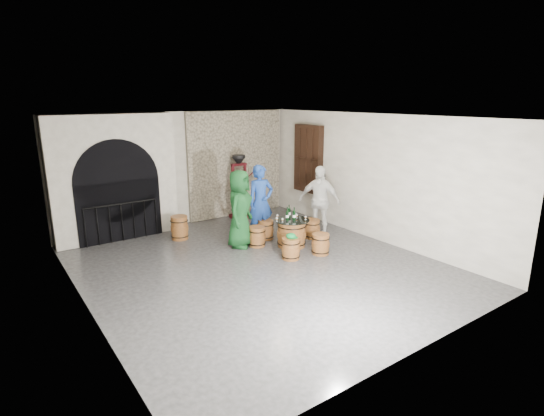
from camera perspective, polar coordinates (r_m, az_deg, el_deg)
ground at (r=9.37m, az=-1.80°, el=-7.83°), size 8.00×8.00×0.00m
wall_back at (r=12.35m, az=-12.23°, el=5.12°), size 8.00×0.00×8.00m
wall_front at (r=6.09m, az=19.49°, el=-5.29°), size 8.00×0.00×8.00m
wall_left at (r=7.60m, az=-24.46°, el=-1.86°), size 0.00×8.00×8.00m
wall_right at (r=11.16m, az=13.31°, el=4.05°), size 0.00×8.00×8.00m
ceiling at (r=8.66m, az=-1.97°, el=12.11°), size 8.00×8.00×0.00m
stone_facing_panel at (r=13.10m, az=-4.86°, el=5.94°), size 3.20×0.12×3.18m
arched_opening at (r=11.51m, az=-20.41°, el=3.74°), size 3.10×0.60×3.19m
shuttered_window at (r=12.74m, az=4.87°, el=6.59°), size 0.23×1.10×2.00m
barrel_table at (r=10.48m, az=2.65°, el=-3.39°), size 0.88×0.88×0.68m
barrel_stool_left at (r=10.51m, az=-2.04°, el=-3.85°), size 0.43×0.43×0.50m
barrel_stool_far at (r=11.03m, az=-0.87°, el=-2.93°), size 0.43×0.43×0.50m
barrel_stool_right at (r=11.16m, az=5.39°, el=-2.78°), size 0.43×0.43×0.50m
barrel_stool_near_right at (r=10.05m, az=6.55°, el=-4.83°), size 0.43×0.43×0.50m
barrel_stool_near_left at (r=9.70m, az=2.55°, el=-5.47°), size 0.43×0.43×0.50m
green_cap at (r=9.60m, az=2.59°, el=-3.79°), size 0.26×0.22×0.12m
person_green at (r=10.33m, az=-4.38°, el=-0.11°), size 1.11×1.05×1.91m
person_blue at (r=10.94m, az=-1.52°, el=0.81°), size 0.75×0.54×1.93m
person_white at (r=11.21m, az=6.35°, el=0.94°), size 0.95×1.18×1.88m
wine_bottle_left at (r=10.31m, az=2.08°, el=-0.94°), size 0.08×0.08×0.32m
wine_bottle_center at (r=10.32m, az=3.00°, el=-0.93°), size 0.08×0.08×0.32m
wine_bottle_right at (r=10.54m, az=2.31°, el=-0.59°), size 0.08×0.08×0.32m
tasting_glass_a at (r=10.16m, az=1.42°, el=-1.65°), size 0.05×0.05×0.10m
tasting_glass_b at (r=10.51m, az=3.34°, el=-1.10°), size 0.05×0.05×0.10m
tasting_glass_c at (r=10.48m, az=0.74°, el=-1.13°), size 0.05×0.05×0.10m
tasting_glass_d at (r=10.63m, az=3.17°, el=-0.92°), size 0.05×0.05×0.10m
tasting_glass_e at (r=10.39m, az=4.54°, el=-1.31°), size 0.05×0.05×0.10m
tasting_glass_f at (r=10.22m, az=0.65°, el=-1.55°), size 0.05×0.05×0.10m
side_barrel at (r=11.26m, az=-12.33°, el=-2.60°), size 0.46×0.46×0.62m
corking_press at (r=12.78m, az=-4.43°, el=3.53°), size 0.80×0.46×1.92m
control_box at (r=13.20m, az=-3.72°, el=4.93°), size 0.18×0.10×0.22m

